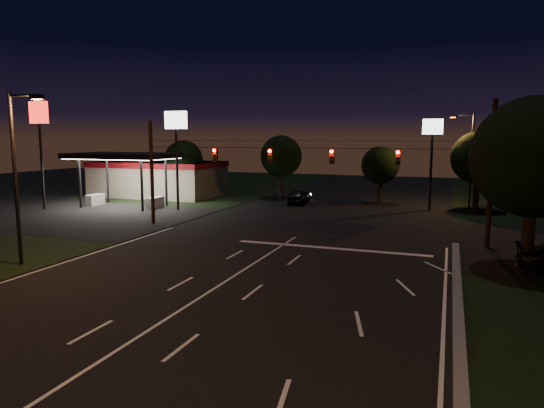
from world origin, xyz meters
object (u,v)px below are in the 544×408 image
at_px(tree_right_near, 534,158).
at_px(car_oncoming_b, 299,197).
at_px(car_oncoming_a, 298,197).
at_px(utility_pole_right, 487,248).

bearing_deg(tree_right_near, car_oncoming_b, 131.77).
bearing_deg(car_oncoming_a, car_oncoming_b, -90.55).
height_order(utility_pole_right, car_oncoming_b, utility_pole_right).
relative_size(car_oncoming_a, car_oncoming_b, 1.13).
xyz_separation_m(utility_pole_right, car_oncoming_a, (-16.76, 14.90, 0.74)).
xyz_separation_m(tree_right_near, car_oncoming_b, (-18.38, 20.58, -5.04)).
height_order(utility_pole_right, tree_right_near, tree_right_near).
relative_size(tree_right_near, car_oncoming_b, 2.27).
xyz_separation_m(utility_pole_right, tree_right_near, (1.53, -4.83, 5.68)).
distance_m(tree_right_near, car_oncoming_b, 28.05).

